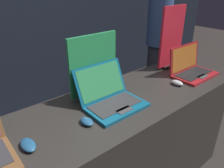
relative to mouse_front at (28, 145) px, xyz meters
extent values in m
cube|color=#282623|center=(0.55, 0.05, -0.45)|extent=(2.12, 0.62, 0.87)
ellipsoid|color=navy|center=(0.00, 0.00, 0.00)|extent=(0.07, 0.12, 0.03)
cube|color=#0F5170|center=(0.56, -0.01, -0.01)|extent=(0.37, 0.24, 0.02)
cube|color=#2D2D30|center=(0.56, 0.01, 0.01)|extent=(0.32, 0.17, 0.00)
cube|color=#3F3F42|center=(0.56, -0.08, 0.01)|extent=(0.10, 0.05, 0.00)
cube|color=#0F5170|center=(0.56, 0.16, 0.11)|extent=(0.37, 0.11, 0.22)
cube|color=#2D7F4C|center=(0.56, 0.15, 0.12)|extent=(0.33, 0.09, 0.19)
ellipsoid|color=navy|center=(0.33, -0.02, 0.00)|extent=(0.06, 0.09, 0.03)
cube|color=black|center=(0.56, 0.24, 0.00)|extent=(0.20, 0.07, 0.02)
cube|color=#268C4C|center=(0.56, 0.24, 0.21)|extent=(0.37, 0.02, 0.40)
cube|color=maroon|center=(1.39, -0.05, -0.01)|extent=(0.38, 0.22, 0.02)
cube|color=black|center=(1.39, -0.03, 0.01)|extent=(0.34, 0.16, 0.00)
cube|color=#3F3F42|center=(1.39, -0.11, 0.01)|extent=(0.11, 0.05, 0.00)
cube|color=maroon|center=(1.39, 0.08, 0.12)|extent=(0.38, 0.04, 0.22)
cube|color=#A5591E|center=(1.39, 0.07, 0.12)|extent=(0.34, 0.03, 0.20)
ellipsoid|color=#B2B2B7|center=(1.14, -0.05, 0.00)|extent=(0.06, 0.10, 0.04)
cube|color=black|center=(1.39, 0.23, 0.00)|extent=(0.16, 0.07, 0.02)
cube|color=red|center=(1.39, 0.23, 0.27)|extent=(0.29, 0.02, 0.52)
cylinder|color=#282833|center=(2.14, 0.97, -0.49)|extent=(0.25, 0.25, 0.79)
cylinder|color=#334C7F|center=(2.14, 0.97, 0.24)|extent=(0.31, 0.31, 0.66)
camera|label=1|loc=(-0.21, -0.89, 0.73)|focal=35.00mm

